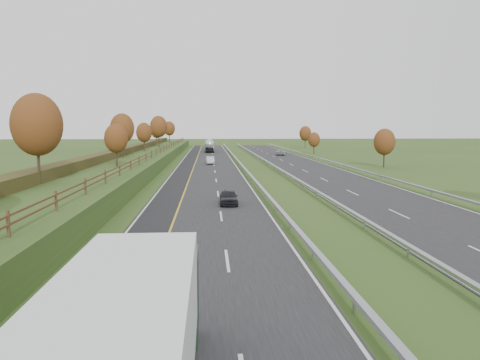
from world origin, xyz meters
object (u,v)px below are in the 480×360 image
at_px(car_dark_near, 229,197).
at_px(car_small_far, 209,147).
at_px(car_silver_mid, 210,160).
at_px(car_oncoming, 280,152).
at_px(road_tanker, 210,145).

bearing_deg(car_dark_near, car_small_far, 91.75).
relative_size(car_silver_mid, car_oncoming, 0.87).
xyz_separation_m(car_dark_near, car_silver_mid, (-1.50, 45.10, 0.02)).
bearing_deg(car_oncoming, car_silver_mid, 64.10).
bearing_deg(car_silver_mid, car_small_far, 87.54).
distance_m(road_tanker, car_oncoming, 23.17).
bearing_deg(car_dark_near, road_tanker, 91.81).
height_order(road_tanker, car_small_far, road_tanker).
relative_size(road_tanker, car_silver_mid, 2.71).
bearing_deg(car_oncoming, car_dark_near, 85.05).
xyz_separation_m(car_small_far, car_oncoming, (17.22, -31.66, -0.03)).
xyz_separation_m(car_silver_mid, car_small_far, (-0.20, 57.60, 0.01)).
height_order(car_dark_near, car_oncoming, car_oncoming).
distance_m(car_silver_mid, car_small_far, 57.60).
bearing_deg(car_small_far, car_silver_mid, -94.70).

